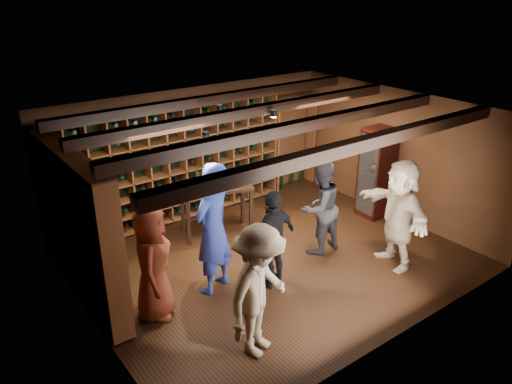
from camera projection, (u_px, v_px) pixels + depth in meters
ground at (273, 260)px, 8.38m from camera, size 6.00×6.00×0.00m
room_shell at (273, 119)px, 7.46m from camera, size 6.00×6.00×6.00m
wine_rack_back at (174, 164)px, 9.36m from camera, size 4.65×0.30×2.20m
wine_rack_left at (79, 227)px, 6.98m from camera, size 0.30×2.65×2.20m
crate_shelf at (294, 118)px, 10.79m from camera, size 1.20×0.32×2.07m
display_cabinet at (376, 174)px, 9.68m from camera, size 0.55×0.50×1.75m
man_blue_shirt at (213, 229)px, 7.22m from camera, size 0.87×0.74×2.03m
man_grey_suit at (320, 208)px, 8.36m from camera, size 0.82×0.66×1.64m
guest_red_floral at (153, 263)px, 6.71m from camera, size 0.89×0.97×1.66m
guest_woman_black at (274, 239)px, 7.44m from camera, size 0.97×0.58×1.55m
guest_khaki at (259, 292)px, 6.00m from camera, size 1.31×1.05×1.76m
guest_beige at (399, 214)px, 7.94m from camera, size 0.99×1.76×1.81m
tasting_table at (216, 192)px, 8.92m from camera, size 1.39×0.99×1.23m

